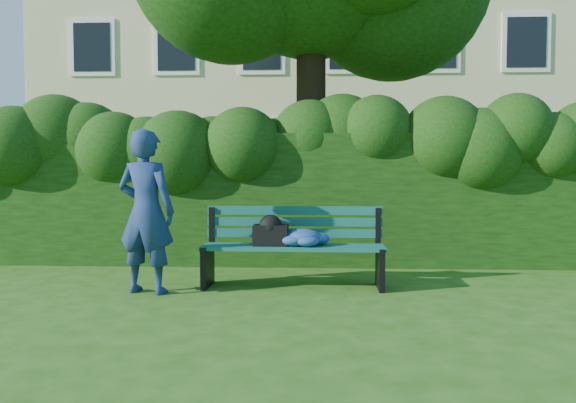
{
  "coord_description": "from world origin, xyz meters",
  "views": [
    {
      "loc": [
        0.32,
        -5.74,
        1.28
      ],
      "look_at": [
        0.0,
        0.6,
        0.95
      ],
      "focal_mm": 35.0,
      "sensor_mm": 36.0,
      "label": 1
    }
  ],
  "objects": [
    {
      "name": "ground",
      "position": [
        0.0,
        0.0,
        0.0
      ],
      "size": [
        80.0,
        80.0,
        0.0
      ],
      "primitive_type": "plane",
      "color": "#285612",
      "rests_on": "ground"
    },
    {
      "name": "apartment_building",
      "position": [
        -0.0,
        13.99,
        6.0
      ],
      "size": [
        16.0,
        8.08,
        12.0
      ],
      "color": "#C6BE85",
      "rests_on": "ground"
    },
    {
      "name": "hedge",
      "position": [
        0.0,
        2.2,
        0.9
      ],
      "size": [
        10.0,
        1.0,
        1.8
      ],
      "color": "#11330B",
      "rests_on": "ground"
    },
    {
      "name": "park_bench",
      "position": [
        0.05,
        0.49,
        0.5
      ],
      "size": [
        2.03,
        0.59,
        0.89
      ],
      "rotation": [
        0.0,
        0.0,
        -0.01
      ],
      "color": "#105146",
      "rests_on": "ground"
    },
    {
      "name": "man_reading",
      "position": [
        -1.48,
        0.08,
        0.87
      ],
      "size": [
        0.71,
        0.54,
        1.73
      ],
      "primitive_type": "imported",
      "rotation": [
        0.0,
        0.0,
        2.93
      ],
      "color": "navy",
      "rests_on": "ground"
    }
  ]
}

